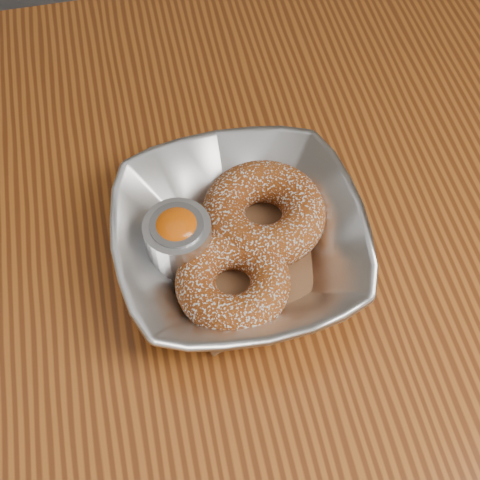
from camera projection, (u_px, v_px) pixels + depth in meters
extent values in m
plane|color=#565659|center=(188.00, 478.00, 1.23)|extent=(4.00, 4.00, 0.00)
cube|color=brown|center=(136.00, 295.00, 0.61)|extent=(1.20, 0.80, 0.04)
cube|color=#623115|center=(446.00, 167.00, 1.17)|extent=(0.06, 0.06, 0.71)
imported|color=silver|center=(240.00, 242.00, 0.59)|extent=(0.22, 0.22, 0.05)
cube|color=brown|center=(240.00, 252.00, 0.60)|extent=(0.19, 0.19, 0.00)
torus|color=#883B11|center=(264.00, 213.00, 0.60)|extent=(0.13, 0.13, 0.04)
torus|color=#883B11|center=(233.00, 282.00, 0.57)|extent=(0.12, 0.12, 0.03)
cylinder|color=silver|center=(179.00, 241.00, 0.58)|extent=(0.06, 0.06, 0.05)
cylinder|color=gray|center=(178.00, 239.00, 0.58)|extent=(0.05, 0.05, 0.05)
ellipsoid|color=#FA5C07|center=(177.00, 229.00, 0.56)|extent=(0.04, 0.04, 0.03)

